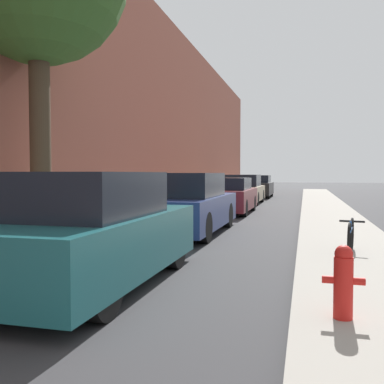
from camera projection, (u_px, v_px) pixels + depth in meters
ground_plane at (242, 219)px, 14.35m from camera, size 120.00×120.00×0.00m
sidewalk_left at (160, 215)px, 15.09m from camera, size 2.00×52.00×0.12m
sidewalk_right at (333, 220)px, 13.61m from camera, size 2.00×52.00×0.12m
building_facade_left at (124, 98)px, 15.25m from camera, size 0.70×52.00×8.46m
parked_car_teal at (88, 232)px, 5.85m from camera, size 1.89×4.15×1.56m
parked_car_navy at (187, 205)px, 10.94m from camera, size 1.78×4.62×1.55m
parked_car_maroon at (228, 196)px, 16.57m from camera, size 1.83×4.16×1.37m
parked_car_champagne at (243, 190)px, 21.79m from camera, size 1.82×4.18×1.48m
parked_car_black at (256, 187)px, 27.27m from camera, size 1.90×3.92×1.42m
fire_hydrant at (343, 281)px, 4.17m from camera, size 0.40×0.19×0.73m
bicycle at (351, 237)px, 7.51m from camera, size 0.44×1.47×0.60m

